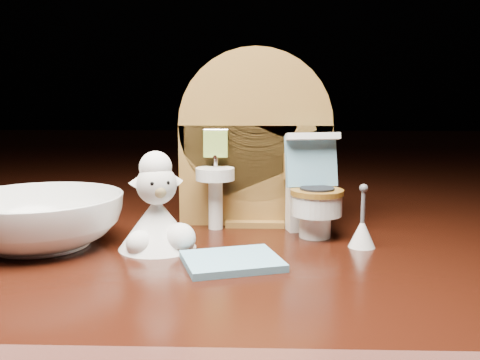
% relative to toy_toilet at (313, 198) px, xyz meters
% --- Properties ---
extents(backdrop_panel, '(0.13, 0.05, 0.15)m').
position_rel_toy_toilet_xyz_m(backdrop_panel, '(-0.05, 0.03, 0.04)').
color(backdrop_panel, olive).
rests_on(backdrop_panel, ground).
extents(toy_toilet, '(0.05, 0.06, 0.08)m').
position_rel_toy_toilet_xyz_m(toy_toilet, '(0.00, 0.00, 0.00)').
color(toy_toilet, white).
rests_on(toy_toilet, ground).
extents(bath_mat, '(0.07, 0.07, 0.00)m').
position_rel_toy_toilet_xyz_m(bath_mat, '(-0.06, -0.08, -0.03)').
color(bath_mat, '#6AA5C0').
rests_on(bath_mat, ground).
extents(toilet_brush, '(0.02, 0.02, 0.05)m').
position_rel_toy_toilet_xyz_m(toilet_brush, '(0.03, -0.03, -0.02)').
color(toilet_brush, white).
rests_on(toilet_brush, ground).
extents(plush_lamb, '(0.06, 0.06, 0.07)m').
position_rel_toy_toilet_xyz_m(plush_lamb, '(-0.12, -0.04, -0.00)').
color(plush_lamb, white).
rests_on(plush_lamb, ground).
extents(ceramic_bowl, '(0.13, 0.13, 0.04)m').
position_rel_toy_toilet_xyz_m(ceramic_bowl, '(-0.21, -0.04, -0.01)').
color(ceramic_bowl, white).
rests_on(ceramic_bowl, ground).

